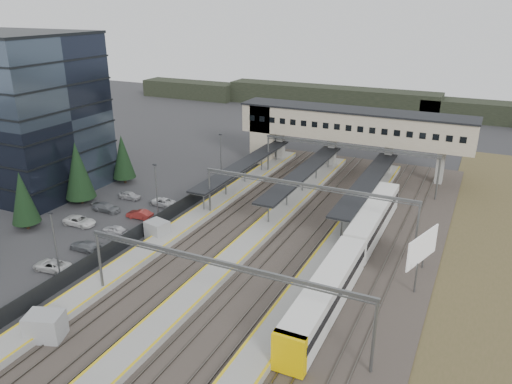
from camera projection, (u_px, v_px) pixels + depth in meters
The scene contains 14 objects.
ground at pixel (164, 263), 58.00m from camera, with size 220.00×220.00×0.00m, color #2B2B2D.
office_building at pixel (14, 112), 78.18m from camera, with size 24.30×18.30×24.30m.
car_park at pixel (41, 257), 58.17m from camera, with size 10.64×44.74×1.28m.
lampposts at pixel (114, 213), 60.71m from camera, with size 0.50×53.25×8.07m.
fence at pixel (145, 229), 64.47m from camera, with size 0.08×90.00×2.00m.
relay_cabin_near at pixel (45, 327), 44.48m from camera, with size 3.77×3.27×2.64m.
relay_cabin_far at pixel (157, 230), 63.48m from camera, with size 3.09×2.76×2.43m.
rail_corridor at pixel (255, 259), 58.38m from camera, with size 34.00×90.00×0.92m.
canopies at pixel (303, 172), 76.56m from camera, with size 23.10×30.00×3.28m.
footbridge at pixel (337, 126), 87.49m from camera, with size 40.40×6.40×11.20m.
gantries at pixel (269, 225), 53.58m from camera, with size 28.40×62.28×7.17m.
train at pixel (352, 253), 56.10m from camera, with size 2.84×39.47×3.57m.
billboard at pixel (422, 249), 52.96m from camera, with size 2.16×6.33×5.72m.
treeline_far at pixel (456, 110), 125.22m from camera, with size 170.00×19.00×7.00m.
Camera 1 is at (31.62, -41.64, 28.51)m, focal length 35.00 mm.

